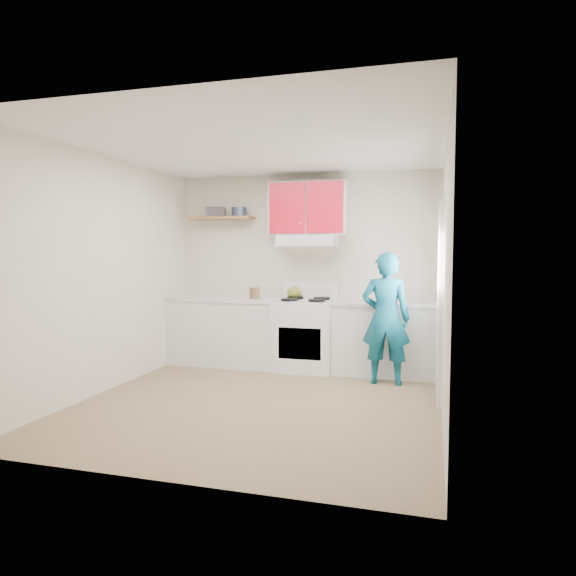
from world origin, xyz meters
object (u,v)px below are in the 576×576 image
(kettle, at_px, (294,292))
(person, at_px, (386,318))
(stove, at_px, (306,335))
(tin, at_px, (239,212))
(crock, at_px, (255,294))

(kettle, bearing_deg, person, -30.74)
(stove, distance_m, tin, 1.91)
(person, bearing_deg, tin, -17.56)
(crock, bearing_deg, stove, -1.43)
(stove, distance_m, crock, 0.89)
(tin, height_order, person, tin)
(stove, bearing_deg, crock, 178.57)
(stove, height_order, tin, tin)
(tin, relative_size, person, 0.13)
(kettle, height_order, crock, kettle)
(kettle, distance_m, crock, 0.54)
(stove, xyz_separation_m, tin, (-0.98, 0.14, 1.64))
(stove, height_order, person, person)
(stove, xyz_separation_m, crock, (-0.72, 0.02, 0.52))
(tin, height_order, kettle, tin)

